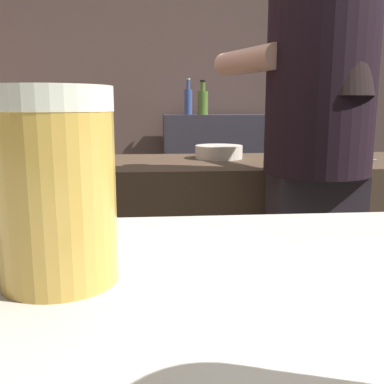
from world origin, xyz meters
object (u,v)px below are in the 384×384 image
object	(u,v)px
mixing_bowl	(219,152)
bottle_soy	(188,100)
bottle_vinegar	(203,102)
bartender	(318,154)
chefs_knife	(346,160)
pint_glass_near	(56,187)

from	to	relation	value
mixing_bowl	bottle_soy	size ratio (longest dim) A/B	0.82
mixing_bowl	bottle_vinegar	bearing A→B (deg)	87.14
bartender	chefs_knife	xyz separation A→B (m)	(0.28, 0.40, -0.07)
chefs_knife	bottle_soy	world-z (taller)	bottle_soy
mixing_bowl	chefs_knife	size ratio (longest dim) A/B	0.86
bottle_vinegar	bottle_soy	bearing A→B (deg)	118.90
bartender	mixing_bowl	distance (m)	0.60
bartender	pint_glass_near	bearing A→B (deg)	132.06
chefs_knife	pint_glass_near	bearing A→B (deg)	-104.57
chefs_knife	bottle_vinegar	xyz separation A→B (m)	(-0.46, 1.28, 0.25)
bartender	mixing_bowl	size ratio (longest dim) A/B	8.29
mixing_bowl	bartender	bearing A→B (deg)	-66.23
bartender	chefs_knife	size ratio (longest dim) A/B	7.15
chefs_knife	bottle_soy	size ratio (longest dim) A/B	0.96
chefs_knife	pint_glass_near	distance (m)	1.75
mixing_bowl	bottle_soy	bearing A→B (deg)	91.30
pint_glass_near	bottle_soy	bearing A→B (deg)	83.73
bottle_soy	pint_glass_near	bearing A→B (deg)	-96.27
mixing_bowl	pint_glass_near	size ratio (longest dim) A/B	1.65
bartender	mixing_bowl	bearing A→B (deg)	4.04
bartender	chefs_knife	distance (m)	0.50
bartender	pint_glass_near	xyz separation A→B (m)	(-0.59, -1.11, 0.10)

